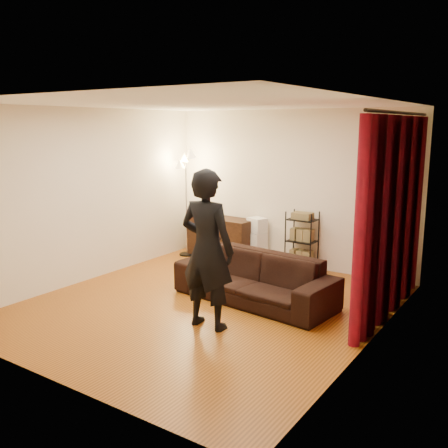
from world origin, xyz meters
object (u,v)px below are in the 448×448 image
Objects in this scene: media_cabinet at (221,238)px; storage_boxes at (256,240)px; person at (207,250)px; wire_shelf at (302,241)px; sofa at (254,278)px; floor_lamp at (186,205)px.

storage_boxes reaches higher than media_cabinet.
person reaches higher than storage_boxes.
media_cabinet is at bearing -156.57° from wire_shelf.
wire_shelf is at bearing -90.09° from person.
sofa is 2.86m from floor_lamp.
floor_lamp reaches higher than wire_shelf.
wire_shelf is (-0.11, 1.76, 0.17)m from sofa.
floor_lamp is at bearing 154.17° from sofa.
sofa is at bearing -93.02° from person.
floor_lamp is at bearing -166.76° from storage_boxes.
person reaches higher than floor_lamp.
person is 2.39× the size of storage_boxes.
floor_lamp is at bearing -49.71° from person.
sofa is at bearing -40.79° from media_cabinet.
person is at bearing -54.87° from media_cabinet.
storage_boxes is at bearing 13.24° from floor_lamp.
storage_boxes is 0.91m from wire_shelf.
person is (-0.02, -1.09, 0.64)m from sofa.
floor_lamp reaches higher than sofa.
storage_boxes reaches higher than sofa.
media_cabinet is 1.60× the size of storage_boxes.
media_cabinet reaches higher than sofa.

